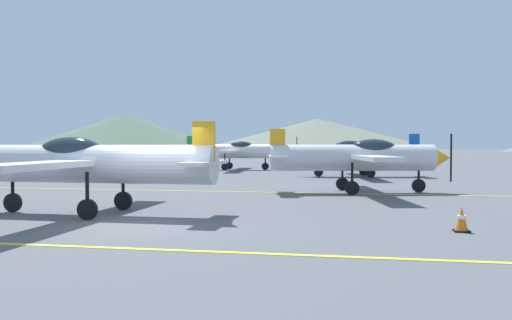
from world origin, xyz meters
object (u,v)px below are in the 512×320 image
Objects in this scene: airplane_mid at (359,157)px; traffic_cone_front at (462,219)px; airplane_far at (359,153)px; car_sedan at (376,159)px; airplane_back at (233,151)px; airplane_near at (90,163)px.

airplane_mid is 9.96m from traffic_cone_front.
airplane_far is at bearing 95.88° from traffic_cone_front.
airplane_back is at bearing -164.32° from car_sedan.
airplane_far is 1.00× the size of airplane_back.
car_sedan is at bearing 91.30° from traffic_cone_front.
airplane_far reaches higher than traffic_cone_front.
airplane_near and airplane_back have the same top height.
airplane_far is (7.85, 19.28, 0.00)m from airplane_near.
car_sedan is (11.05, 3.10, -0.66)m from airplane_back.
airplane_back is 11.50m from car_sedan.
airplane_mid and airplane_far have the same top height.
airplane_back is 15.10× the size of traffic_cone_front.
traffic_cone_front is (9.97, -1.28, -1.21)m from airplane_near.
airplane_far is 10.28m from car_sedan.
airplane_mid is at bearing -90.66° from airplane_far.
airplane_near is 1.00× the size of airplane_mid.
airplane_mid is at bearing 103.11° from traffic_cone_front.
traffic_cone_front is at bearing -66.96° from airplane_back.
airplane_near reaches higher than car_sedan.
car_sedan is (9.28, 29.45, -0.66)m from airplane_near.
traffic_cone_front is at bearing -76.89° from airplane_mid.
airplane_near is at bearing -86.14° from airplane_back.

